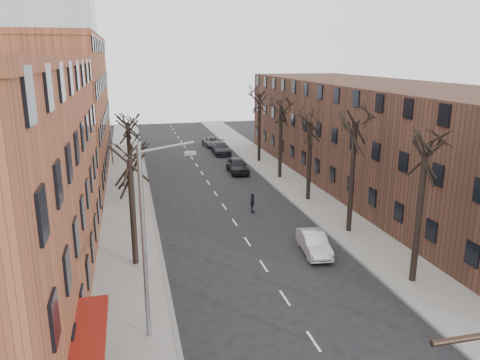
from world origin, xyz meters
TOP-DOWN VIEW (x-y plane):
  - sidewalk_left at (-8.00, 35.00)m, footprint 4.00×90.00m
  - sidewalk_right at (8.00, 35.00)m, footprint 4.00×90.00m
  - building_left_far at (-16.00, 44.00)m, footprint 12.00×28.00m
  - building_right at (16.00, 30.00)m, footprint 12.00×50.00m
  - tree_right_b at (7.60, 12.00)m, footprint 5.20×5.20m
  - tree_right_c at (7.60, 20.00)m, footprint 5.20×5.20m
  - tree_right_d at (7.60, 28.00)m, footprint 5.20×5.20m
  - tree_right_e at (7.60, 36.00)m, footprint 5.20×5.20m
  - tree_right_f at (7.60, 44.00)m, footprint 5.20×5.20m
  - tree_left_a at (-7.60, 18.00)m, footprint 5.20×5.20m
  - tree_left_b at (-7.60, 34.00)m, footprint 5.20×5.20m
  - streetlight at (-7.03, 10.00)m, footprint 2.45×0.22m
  - silver_sedan at (3.72, 17.15)m, footprint 1.96×4.35m
  - parked_car_near at (3.81, 39.34)m, footprint 2.04×4.87m
  - parked_car_mid at (4.03, 49.76)m, footprint 2.23×5.26m
  - parked_car_far at (3.85, 55.12)m, footprint 2.44×4.71m
  - pedestrian_crossing at (1.94, 25.96)m, footprint 0.69×1.03m

SIDE VIEW (x-z plane):
  - tree_right_b at x=7.60m, z-range -5.40..5.40m
  - tree_right_c at x=7.60m, z-range -5.80..5.80m
  - tree_right_d at x=7.60m, z-range -5.00..5.00m
  - tree_right_e at x=7.60m, z-range -5.40..5.40m
  - tree_right_f at x=7.60m, z-range -5.80..5.80m
  - tree_left_a at x=-7.60m, z-range -4.75..4.75m
  - tree_left_b at x=-7.60m, z-range -4.75..4.75m
  - sidewalk_left at x=-8.00m, z-range 0.00..0.15m
  - sidewalk_right at x=8.00m, z-range 0.00..0.15m
  - parked_car_far at x=3.85m, z-range 0.00..1.27m
  - silver_sedan at x=3.72m, z-range 0.00..1.38m
  - parked_car_mid at x=4.03m, z-range 0.00..1.51m
  - pedestrian_crossing at x=1.94m, z-range 0.00..1.62m
  - parked_car_near at x=3.81m, z-range 0.00..1.65m
  - building_right at x=16.00m, z-range 0.00..10.00m
  - streetlight at x=-7.03m, z-range 0.50..9.53m
  - building_left_far at x=-16.00m, z-range 0.00..14.00m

